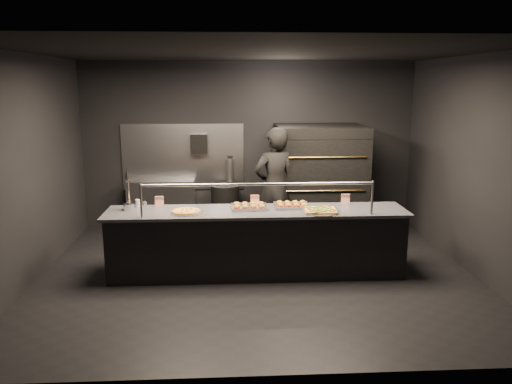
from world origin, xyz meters
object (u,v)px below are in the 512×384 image
beer_tap (128,198)px  service_counter (257,242)px  slider_tray_a (249,206)px  slider_tray_b (292,205)px  prep_shelf (162,205)px  pizza_oven (319,180)px  round_pizza (186,211)px  towel_dispenser (199,144)px  trash_bin (225,208)px  worker (274,188)px  fire_extinguisher (230,170)px  square_pizza (320,211)px

beer_tap → service_counter: bearing=-3.9°
slider_tray_a → slider_tray_b: slider_tray_a is taller
prep_shelf → pizza_oven: bearing=-8.5°
prep_shelf → round_pizza: round_pizza is taller
pizza_oven → towel_dispenser: pizza_oven is taller
round_pizza → slider_tray_a: (0.85, 0.17, 0.02)m
pizza_oven → towel_dispenser: size_ratio=5.46×
service_counter → beer_tap: 1.86m
service_counter → trash_bin: size_ratio=4.84×
trash_bin → worker: 1.29m
service_counter → towel_dispenser: 2.78m
pizza_oven → fire_extinguisher: (-1.55, 0.50, 0.09)m
pizza_oven → fire_extinguisher: size_ratio=3.78×
round_pizza → worker: 1.86m
trash_bin → pizza_oven: bearing=-6.7°
fire_extinguisher → round_pizza: size_ratio=1.16×
towel_dispenser → slider_tray_a: towel_dispenser is taller
slider_tray_a → worker: bearing=68.3°
pizza_oven → square_pizza: pizza_oven is taller
service_counter → slider_tray_b: 0.71m
round_pizza → slider_tray_b: slider_tray_b is taller
square_pizza → slider_tray_b: bearing=140.2°
pizza_oven → square_pizza: bearing=-99.7°
round_pizza → slider_tray_b: (1.45, 0.22, 0.01)m
service_counter → square_pizza: bearing=-9.6°
service_counter → fire_extinguisher: service_counter is taller
prep_shelf → beer_tap: size_ratio=2.07×
slider_tray_b → square_pizza: slider_tray_b is taller
service_counter → slider_tray_b: bearing=16.5°
prep_shelf → fire_extinguisher: size_ratio=2.38×
fire_extinguisher → round_pizza: (-0.60, -2.48, -0.12)m
fire_extinguisher → trash_bin: fire_extinguisher is taller
pizza_oven → slider_tray_a: pizza_oven is taller
fire_extinguisher → square_pizza: size_ratio=0.96×
fire_extinguisher → prep_shelf: bearing=-176.3°
pizza_oven → slider_tray_b: 1.89m
fire_extinguisher → trash_bin: 0.71m
towel_dispenser → service_counter: bearing=-69.4°
round_pizza → prep_shelf: bearing=105.2°
square_pizza → pizza_oven: bearing=80.3°
beer_tap → towel_dispenser: bearing=69.5°
beer_tap → pizza_oven: bearing=31.1°
towel_dispenser → worker: (1.26, -1.15, -0.58)m
fire_extinguisher → slider_tray_a: (0.25, -2.31, -0.11)m
fire_extinguisher → beer_tap: bearing=-121.5°
towel_dispenser → trash_bin: size_ratio=0.41×
service_counter → round_pizza: service_counter is taller
towel_dispenser → pizza_oven: bearing=-13.1°
pizza_oven → round_pizza: (-2.15, -1.98, -0.03)m
fire_extinguisher → round_pizza: fire_extinguisher is taller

